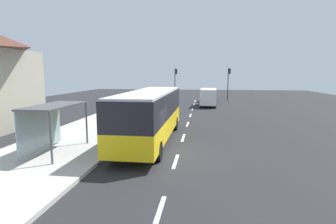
# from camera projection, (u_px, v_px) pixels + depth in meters

# --- Properties ---
(ground_plane) EXTENTS (56.00, 92.00, 0.04)m
(ground_plane) POSITION_uv_depth(u_px,v_px,m) (188.00, 116.00, 28.12)
(ground_plane) COLOR #262628
(sidewalk_platform) EXTENTS (6.20, 30.00, 0.18)m
(sidewalk_platform) POSITION_uv_depth(u_px,v_px,m) (76.00, 141.00, 17.14)
(sidewalk_platform) COLOR beige
(sidewalk_platform) RESTS_ON ground
(lane_stripe_seg_0) EXTENTS (0.16, 2.20, 0.01)m
(lane_stripe_seg_0) POSITION_uv_depth(u_px,v_px,m) (159.00, 212.00, 8.45)
(lane_stripe_seg_0) COLOR silver
(lane_stripe_seg_0) RESTS_ON ground
(lane_stripe_seg_1) EXTENTS (0.16, 2.20, 0.01)m
(lane_stripe_seg_1) POSITION_uv_depth(u_px,v_px,m) (176.00, 161.00, 13.36)
(lane_stripe_seg_1) COLOR silver
(lane_stripe_seg_1) RESTS_ON ground
(lane_stripe_seg_2) EXTENTS (0.16, 2.20, 0.01)m
(lane_stripe_seg_2) POSITION_uv_depth(u_px,v_px,m) (183.00, 138.00, 18.27)
(lane_stripe_seg_2) COLOR silver
(lane_stripe_seg_2) RESTS_ON ground
(lane_stripe_seg_3) EXTENTS (0.16, 2.20, 0.01)m
(lane_stripe_seg_3) POSITION_uv_depth(u_px,v_px,m) (188.00, 124.00, 23.17)
(lane_stripe_seg_3) COLOR silver
(lane_stripe_seg_3) RESTS_ON ground
(lane_stripe_seg_4) EXTENTS (0.16, 2.20, 0.01)m
(lane_stripe_seg_4) POSITION_uv_depth(u_px,v_px,m) (190.00, 115.00, 28.08)
(lane_stripe_seg_4) COLOR silver
(lane_stripe_seg_4) RESTS_ON ground
(lane_stripe_seg_5) EXTENTS (0.16, 2.20, 0.01)m
(lane_stripe_seg_5) POSITION_uv_depth(u_px,v_px,m) (192.00, 109.00, 32.99)
(lane_stripe_seg_5) COLOR silver
(lane_stripe_seg_5) RESTS_ON ground
(lane_stripe_seg_6) EXTENTS (0.16, 2.20, 0.01)m
(lane_stripe_seg_6) POSITION_uv_depth(u_px,v_px,m) (194.00, 105.00, 37.90)
(lane_stripe_seg_6) COLOR silver
(lane_stripe_seg_6) RESTS_ON ground
(lane_stripe_seg_7) EXTENTS (0.16, 2.20, 0.01)m
(lane_stripe_seg_7) POSITION_uv_depth(u_px,v_px,m) (195.00, 101.00, 42.81)
(lane_stripe_seg_7) COLOR silver
(lane_stripe_seg_7) RESTS_ON ground
(bus) EXTENTS (2.60, 11.03, 3.21)m
(bus) POSITION_uv_depth(u_px,v_px,m) (151.00, 113.00, 16.98)
(bus) COLOR yellow
(bus) RESTS_ON ground
(white_van) EXTENTS (2.20, 5.27, 2.30)m
(white_van) POSITION_uv_depth(u_px,v_px,m) (208.00, 96.00, 35.74)
(white_van) COLOR white
(white_van) RESTS_ON ground
(sedan_near) EXTENTS (1.86, 4.41, 1.52)m
(sedan_near) POSITION_uv_depth(u_px,v_px,m) (208.00, 97.00, 41.71)
(sedan_near) COLOR #195933
(sedan_near) RESTS_ON ground
(recycling_bin_yellow) EXTENTS (0.52, 0.52, 0.95)m
(recycling_bin_yellow) POSITION_uv_depth(u_px,v_px,m) (112.00, 131.00, 17.26)
(recycling_bin_yellow) COLOR yellow
(recycling_bin_yellow) RESTS_ON sidewalk_platform
(recycling_bin_blue) EXTENTS (0.52, 0.52, 0.95)m
(recycling_bin_blue) POSITION_uv_depth(u_px,v_px,m) (115.00, 129.00, 17.95)
(recycling_bin_blue) COLOR blue
(recycling_bin_blue) RESTS_ON sidewalk_platform
(recycling_bin_red) EXTENTS (0.52, 0.52, 0.95)m
(recycling_bin_red) POSITION_uv_depth(u_px,v_px,m) (118.00, 127.00, 18.64)
(recycling_bin_red) COLOR red
(recycling_bin_red) RESTS_ON sidewalk_platform
(recycling_bin_green) EXTENTS (0.52, 0.52, 0.95)m
(recycling_bin_green) POSITION_uv_depth(u_px,v_px,m) (121.00, 125.00, 19.32)
(recycling_bin_green) COLOR green
(recycling_bin_green) RESTS_ON sidewalk_platform
(traffic_light_near_side) EXTENTS (0.49, 0.28, 5.17)m
(traffic_light_near_side) POSITION_uv_depth(u_px,v_px,m) (229.00, 79.00, 43.29)
(traffic_light_near_side) COLOR #2D2D2D
(traffic_light_near_side) RESTS_ON ground
(traffic_light_far_side) EXTENTS (0.49, 0.28, 5.14)m
(traffic_light_far_side) POSITION_uv_depth(u_px,v_px,m) (176.00, 79.00, 45.19)
(traffic_light_far_side) COLOR #2D2D2D
(traffic_light_far_side) RESTS_ON ground
(bus_shelter) EXTENTS (1.80, 4.00, 2.50)m
(bus_shelter) POSITION_uv_depth(u_px,v_px,m) (49.00, 116.00, 14.17)
(bus_shelter) COLOR #4C4C51
(bus_shelter) RESTS_ON sidewalk_platform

